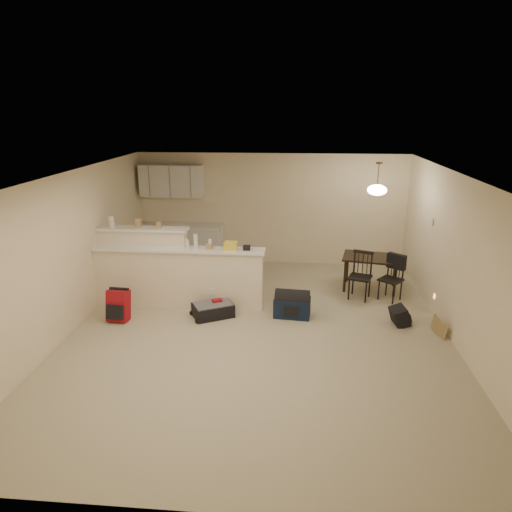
# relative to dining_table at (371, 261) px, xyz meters

# --- Properties ---
(room) EXTENTS (7.00, 7.02, 2.50)m
(room) POSITION_rel_dining_table_xyz_m (-2.05, -2.01, 0.66)
(room) COLOR #B8AE8D
(room) RESTS_ON ground
(breakfast_bar) EXTENTS (3.08, 0.58, 1.39)m
(breakfast_bar) POSITION_rel_dining_table_xyz_m (-3.81, -1.03, 0.02)
(breakfast_bar) COLOR #F2E3C4
(breakfast_bar) RESTS_ON ground
(upper_cabinets) EXTENTS (1.40, 0.34, 0.70)m
(upper_cabinets) POSITION_rel_dining_table_xyz_m (-4.25, 1.31, 1.31)
(upper_cabinets) COLOR white
(upper_cabinets) RESTS_ON room
(kitchen_counter) EXTENTS (1.80, 0.60, 0.90)m
(kitchen_counter) POSITION_rel_dining_table_xyz_m (-4.05, 1.18, -0.14)
(kitchen_counter) COLOR white
(kitchen_counter) RESTS_ON ground
(thermostat) EXTENTS (0.02, 0.12, 0.12)m
(thermostat) POSITION_rel_dining_table_xyz_m (0.93, -0.46, 0.91)
(thermostat) COLOR beige
(thermostat) RESTS_ON room
(jar) EXTENTS (0.10, 0.10, 0.20)m
(jar) POSITION_rel_dining_table_xyz_m (-4.80, -0.89, 0.90)
(jar) COLOR silver
(jar) RESTS_ON breakfast_bar
(cereal_box) EXTENTS (0.10, 0.07, 0.16)m
(cereal_box) POSITION_rel_dining_table_xyz_m (-4.31, -0.89, 0.88)
(cereal_box) COLOR #A68856
(cereal_box) RESTS_ON breakfast_bar
(small_box) EXTENTS (0.08, 0.06, 0.12)m
(small_box) POSITION_rel_dining_table_xyz_m (-3.93, -0.89, 0.86)
(small_box) COLOR #A68856
(small_box) RESTS_ON breakfast_bar
(bottle_a) EXTENTS (0.07, 0.07, 0.26)m
(bottle_a) POSITION_rel_dining_table_xyz_m (-3.22, -1.11, 0.63)
(bottle_a) COLOR silver
(bottle_a) RESTS_ON breakfast_bar
(bottle_b) EXTENTS (0.06, 0.06, 0.18)m
(bottle_b) POSITION_rel_dining_table_xyz_m (-2.98, -1.11, 0.59)
(bottle_b) COLOR silver
(bottle_b) RESTS_ON breakfast_bar
(bag_lump) EXTENTS (0.22, 0.18, 0.14)m
(bag_lump) POSITION_rel_dining_table_xyz_m (-2.61, -1.11, 0.57)
(bag_lump) COLOR #A68856
(bag_lump) RESTS_ON breakfast_bar
(pouch) EXTENTS (0.12, 0.10, 0.08)m
(pouch) POSITION_rel_dining_table_xyz_m (-2.33, -1.11, 0.54)
(pouch) COLOR #A68856
(pouch) RESTS_ON breakfast_bar
(extra_item_x) EXTENTS (0.06, 0.06, 0.16)m
(extra_item_x) POSITION_rel_dining_table_xyz_m (-3.37, -1.11, 0.58)
(extra_item_x) COLOR silver
(extra_item_x) RESTS_ON breakfast_bar
(extra_item_y) EXTENTS (0.10, 0.10, 0.10)m
(extra_item_y) POSITION_rel_dining_table_xyz_m (-2.99, -1.11, 0.55)
(extra_item_y) COLOR #A68856
(extra_item_y) RESTS_ON breakfast_bar
(dining_table) EXTENTS (1.19, 0.91, 0.67)m
(dining_table) POSITION_rel_dining_table_xyz_m (0.00, 0.00, 0.00)
(dining_table) COLOR black
(dining_table) RESTS_ON ground
(pendant_lamp) EXTENTS (0.36, 0.36, 0.62)m
(pendant_lamp) POSITION_rel_dining_table_xyz_m (0.00, 0.00, 1.40)
(pendant_lamp) COLOR brown
(pendant_lamp) RESTS_ON room
(dining_chair_near) EXTENTS (0.50, 0.49, 0.90)m
(dining_chair_near) POSITION_rel_dining_table_xyz_m (-0.27, -0.50, -0.14)
(dining_chair_near) COLOR black
(dining_chair_near) RESTS_ON ground
(dining_chair_far) EXTENTS (0.51, 0.51, 0.85)m
(dining_chair_far) POSITION_rel_dining_table_xyz_m (0.29, -0.52, -0.17)
(dining_chair_far) COLOR black
(dining_chair_far) RESTS_ON ground
(suitcase) EXTENTS (0.79, 0.69, 0.22)m
(suitcase) POSITION_rel_dining_table_xyz_m (-2.88, -1.51, -0.48)
(suitcase) COLOR black
(suitcase) RESTS_ON ground
(red_backpack) EXTENTS (0.37, 0.25, 0.53)m
(red_backpack) POSITION_rel_dining_table_xyz_m (-4.44, -1.79, -0.33)
(red_backpack) COLOR #A7121D
(red_backpack) RESTS_ON ground
(navy_duffel) EXTENTS (0.64, 0.39, 0.34)m
(navy_duffel) POSITION_rel_dining_table_xyz_m (-1.52, -1.40, -0.42)
(navy_duffel) COLOR #101D35
(navy_duffel) RESTS_ON ground
(black_daypack) EXTENTS (0.28, 0.36, 0.29)m
(black_daypack) POSITION_rel_dining_table_xyz_m (0.26, -1.55, -0.45)
(black_daypack) COLOR black
(black_daypack) RESTS_ON ground
(cardboard_sheet) EXTENTS (0.13, 0.35, 0.28)m
(cardboard_sheet) POSITION_rel_dining_table_xyz_m (0.80, -1.91, -0.45)
(cardboard_sheet) COLOR #A68856
(cardboard_sheet) RESTS_ON ground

